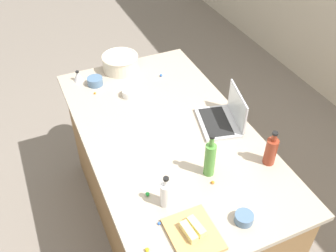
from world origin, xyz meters
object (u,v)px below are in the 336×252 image
(bottle_soy, at_px, (271,151))
(ramekin_medium, at_px, (95,81))
(butter_stick_left, at_px, (189,232))
(ramekin_small, at_px, (130,93))
(butter_stick_right, at_px, (196,226))
(bottle_olive, at_px, (210,159))
(laptop, at_px, (224,117))
(kitchen_timer, at_px, (78,76))
(bottle_vinegar, at_px, (166,194))
(mixing_bowl_large, at_px, (120,62))
(ramekin_wide, at_px, (244,218))
(cutting_board, at_px, (193,234))

(bottle_soy, xyz_separation_m, ramekin_medium, (-1.11, -0.67, -0.06))
(butter_stick_left, relative_size, ramekin_small, 1.11)
(bottle_soy, bearing_deg, butter_stick_right, -67.54)
(bottle_olive, height_order, ramekin_small, bottle_olive)
(laptop, relative_size, kitchen_timer, 4.58)
(ramekin_small, bearing_deg, butter_stick_left, -5.83)
(bottle_vinegar, xyz_separation_m, ramekin_small, (-0.92, 0.14, -0.05))
(laptop, height_order, kitchen_timer, laptop)
(bottle_olive, bearing_deg, bottle_vinegar, -71.63)
(mixing_bowl_large, xyz_separation_m, ramekin_wide, (1.50, 0.11, -0.04))
(butter_stick_left, bearing_deg, kitchen_timer, -173.90)
(laptop, relative_size, bottle_soy, 1.61)
(bottle_vinegar, distance_m, butter_stick_right, 0.21)
(bottle_vinegar, distance_m, butter_stick_left, 0.22)
(laptop, relative_size, ramekin_medium, 3.24)
(cutting_board, bearing_deg, ramekin_medium, -176.55)
(bottle_olive, xyz_separation_m, cutting_board, (0.31, -0.25, -0.10))
(ramekin_wide, bearing_deg, bottle_vinegar, -129.06)
(laptop, relative_size, bottle_olive, 1.31)
(bottle_vinegar, distance_m, bottle_olive, 0.31)
(kitchen_timer, bearing_deg, butter_stick_right, 7.91)
(mixing_bowl_large, distance_m, cutting_board, 1.48)
(butter_stick_left, distance_m, kitchen_timer, 1.46)
(laptop, distance_m, kitchen_timer, 1.08)
(bottle_vinegar, height_order, kitchen_timer, bottle_vinegar)
(butter_stick_left, xyz_separation_m, butter_stick_right, (-0.01, 0.04, 0.00))
(laptop, bearing_deg, kitchen_timer, -139.30)
(bottle_soy, distance_m, butter_stick_right, 0.61)
(laptop, distance_m, mixing_bowl_large, 0.92)
(ramekin_medium, xyz_separation_m, ramekin_wide, (1.39, 0.34, -0.00))
(bottle_olive, distance_m, cutting_board, 0.41)
(cutting_board, relative_size, butter_stick_left, 2.37)
(bottle_vinegar, distance_m, cutting_board, 0.23)
(laptop, bearing_deg, mixing_bowl_large, -155.27)
(cutting_board, relative_size, kitchen_timer, 3.38)
(butter_stick_left, relative_size, ramekin_wide, 1.22)
(bottle_vinegar, bearing_deg, butter_stick_right, 18.08)
(bottle_soy, bearing_deg, ramekin_small, -150.93)
(bottle_soy, height_order, butter_stick_left, bottle_soy)
(laptop, xyz_separation_m, bottle_soy, (0.39, 0.06, 0.04))
(cutting_board, xyz_separation_m, ramekin_small, (-1.14, 0.09, 0.02))
(bottle_vinegar, relative_size, ramekin_small, 1.93)
(bottle_soy, bearing_deg, ramekin_wide, -50.54)
(cutting_board, bearing_deg, laptop, 140.43)
(ramekin_medium, bearing_deg, mixing_bowl_large, 116.76)
(cutting_board, height_order, ramekin_medium, ramekin_medium)
(butter_stick_left, xyz_separation_m, ramekin_medium, (-1.36, -0.06, -0.01))
(kitchen_timer, bearing_deg, bottle_olive, 20.32)
(mixing_bowl_large, distance_m, butter_stick_left, 1.48)
(bottle_olive, bearing_deg, cutting_board, -38.57)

